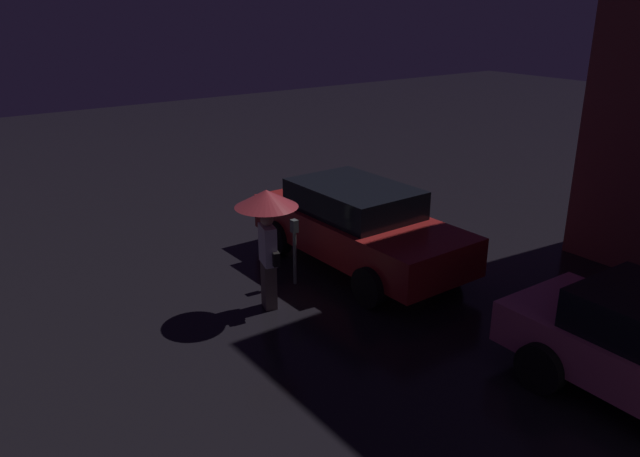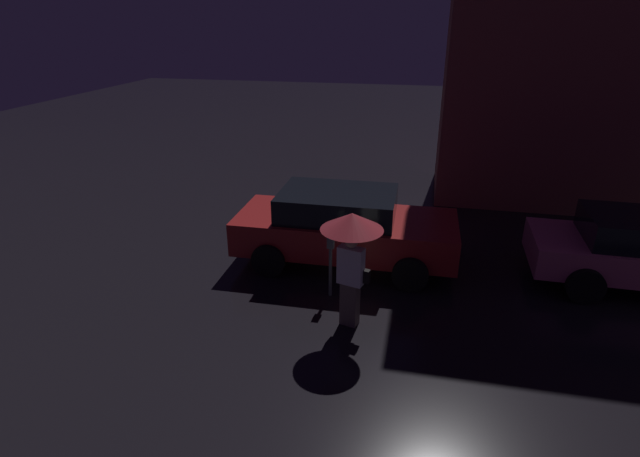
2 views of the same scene
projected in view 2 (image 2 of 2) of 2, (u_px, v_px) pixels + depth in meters
name	position (u px, v px, depth m)	size (l,w,h in m)	color
building_facade_left	(625.00, 16.00, 12.03)	(8.21, 3.00, 9.33)	brown
parked_car_red	(344.00, 226.00, 10.02)	(4.39, 2.02, 1.51)	maroon
pedestrian_with_umbrella	(352.00, 239.00, 7.65)	(0.98, 0.98, 1.96)	#66564C
parking_meter	(330.00, 259.00, 8.80)	(0.12, 0.10, 1.17)	#4C5154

